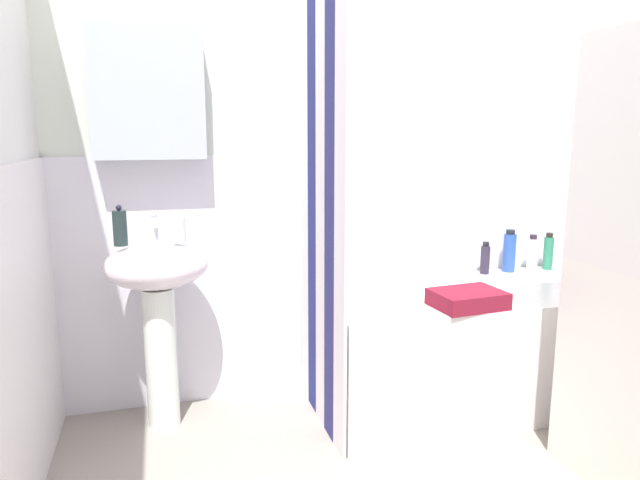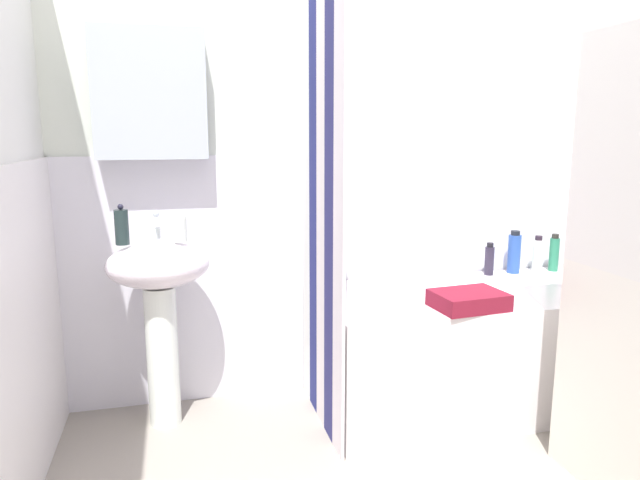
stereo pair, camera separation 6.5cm
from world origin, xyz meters
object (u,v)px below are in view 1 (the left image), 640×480
(soap_dispenser, at_px, (120,227))
(lotion_bottle, at_px, (485,259))
(sink, at_px, (158,294))
(conditioner_bottle, at_px, (548,252))
(shampoo_bottle, at_px, (532,254))
(toothbrush_cup, at_px, (179,230))
(towel_folded, at_px, (468,299))
(bathtub, at_px, (468,346))
(body_wash_bottle, at_px, (509,252))

(soap_dispenser, bearing_deg, lotion_bottle, 3.94)
(sink, xyz_separation_m, conditioner_bottle, (2.06, 0.11, 0.05))
(shampoo_bottle, height_order, lotion_bottle, shampoo_bottle)
(soap_dispenser, xyz_separation_m, conditioner_bottle, (2.20, 0.12, -0.25))
(sink, height_order, conditioner_bottle, sink)
(toothbrush_cup, xyz_separation_m, towel_folded, (1.18, -0.39, -0.29))
(conditioner_bottle, xyz_separation_m, lotion_bottle, (-0.39, 0.00, -0.02))
(sink, height_order, bathtub, sink)
(body_wash_bottle, bearing_deg, bathtub, -144.64)
(bathtub, xyz_separation_m, body_wash_bottle, (0.39, 0.28, 0.39))
(sink, bearing_deg, toothbrush_cup, -5.53)
(shampoo_bottle, bearing_deg, body_wash_bottle, 174.84)
(conditioner_bottle, distance_m, shampoo_bottle, 0.10)
(towel_folded, bearing_deg, sink, 162.86)
(soap_dispenser, bearing_deg, sink, 5.10)
(toothbrush_cup, height_order, lotion_bottle, toothbrush_cup)
(soap_dispenser, relative_size, toothbrush_cup, 1.59)
(soap_dispenser, height_order, conditioner_bottle, soap_dispenser)
(sink, relative_size, bathtub, 0.58)
(toothbrush_cup, xyz_separation_m, lotion_bottle, (1.57, 0.12, -0.25))
(bathtub, bearing_deg, soap_dispenser, 174.78)
(conditioner_bottle, height_order, shampoo_bottle, conditioner_bottle)
(body_wash_bottle, relative_size, lotion_bottle, 1.33)
(conditioner_bottle, bearing_deg, sink, -177.00)
(shampoo_bottle, height_order, body_wash_bottle, body_wash_bottle)
(bathtub, bearing_deg, sink, 173.80)
(bathtub, distance_m, towel_folded, 0.43)
(sink, height_order, toothbrush_cup, toothbrush_cup)
(shampoo_bottle, distance_m, body_wash_bottle, 0.14)
(toothbrush_cup, height_order, body_wash_bottle, toothbrush_cup)
(soap_dispenser, height_order, shampoo_bottle, soap_dispenser)
(bathtub, bearing_deg, toothbrush_cup, 173.75)
(bathtub, xyz_separation_m, shampoo_bottle, (0.53, 0.26, 0.38))
(sink, relative_size, soap_dispenser, 4.86)
(soap_dispenser, xyz_separation_m, bathtub, (1.57, -0.14, -0.63))
(towel_folded, bearing_deg, shampoo_bottle, 36.53)
(conditioner_bottle, bearing_deg, bathtub, -157.13)
(bathtub, distance_m, lotion_bottle, 0.51)
(bathtub, height_order, shampoo_bottle, shampoo_bottle)
(shampoo_bottle, distance_m, towel_folded, 0.85)
(body_wash_bottle, bearing_deg, conditioner_bottle, -3.05)
(soap_dispenser, xyz_separation_m, shampoo_bottle, (2.10, 0.12, -0.26))
(lotion_bottle, bearing_deg, toothbrush_cup, -175.56)
(body_wash_bottle, distance_m, towel_folded, 0.75)
(toothbrush_cup, bearing_deg, shampoo_bottle, 3.64)
(sink, bearing_deg, bathtub, -6.20)
(sink, height_order, soap_dispenser, soap_dispenser)
(towel_folded, bearing_deg, lotion_bottle, 52.17)
(sink, height_order, body_wash_bottle, sink)
(soap_dispenser, distance_m, bathtub, 1.70)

